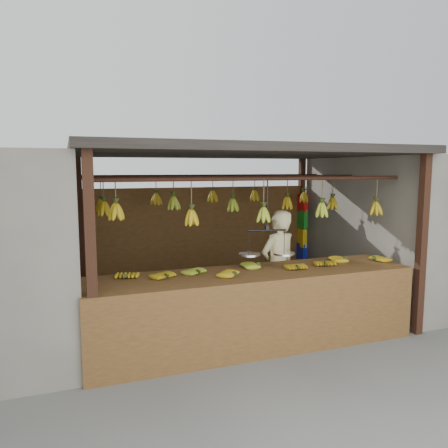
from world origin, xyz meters
name	(u,v)px	position (x,y,z in m)	size (l,w,h in m)	color
ground	(231,315)	(0.00, 0.00, 0.00)	(80.00, 80.00, 0.00)	#5B5B57
stall	(223,179)	(0.00, 0.33, 1.97)	(4.30, 3.30, 2.40)	black
neighbor_right	(428,226)	(3.60, 0.00, 1.15)	(3.00, 3.00, 2.30)	slate
counter	(258,289)	(-0.14, -1.24, 0.72)	(3.95, 0.90, 0.96)	brown
hanging_bananas	(231,204)	(0.00, 0.00, 1.61)	(3.65, 2.21, 0.39)	#B08E12
balance_scale	(267,250)	(0.08, -1.00, 1.13)	(0.68, 0.36, 0.93)	black
vendor	(278,268)	(0.46, -0.57, 0.79)	(0.57, 0.38, 1.57)	beige
bag_bundles	(302,228)	(1.94, 1.35, 1.01)	(0.08, 0.26, 1.27)	red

